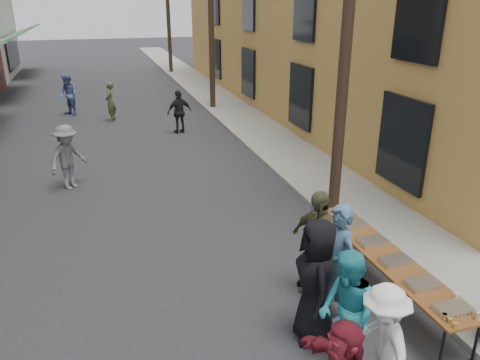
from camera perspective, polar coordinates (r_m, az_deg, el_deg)
ground at (r=7.94m, az=-7.18°, el=-16.52°), size 120.00×120.00×0.00m
sidewalk at (r=22.56m, az=-1.57°, el=8.93°), size 2.20×60.00×0.10m
utility_pole_near at (r=10.62m, az=13.05°, el=18.87°), size 0.26×0.26×9.00m
utility_pole_mid at (r=21.87m, az=-3.58°, el=20.27°), size 0.26×0.26×9.00m
utility_pole_far at (r=33.64m, az=-8.81°, el=20.39°), size 0.26×0.26×9.00m
serving_table at (r=8.51m, az=17.24°, el=-8.85°), size 0.70×4.00×0.75m
catering_tray_sausage at (r=7.41m, az=24.51°, el=-14.12°), size 0.50×0.33×0.08m
catering_tray_foil_b at (r=7.80m, az=21.40°, el=-11.70°), size 0.50×0.33×0.08m
catering_tray_buns at (r=8.26m, az=18.45°, el=-9.33°), size 0.50×0.33×0.08m
catering_tray_foil_d at (r=8.76m, az=15.85°, el=-7.21°), size 0.50×0.33×0.08m
catering_tray_buns_end at (r=9.28m, az=13.56°, el=-5.30°), size 0.50×0.33×0.08m
condiment_jar_a at (r=7.10m, az=24.73°, el=-15.80°), size 0.07×0.07×0.08m
condiment_jar_b at (r=7.16m, az=24.20°, el=-15.38°), size 0.07×0.07×0.08m
condiment_jar_c at (r=7.22m, az=23.67°, el=-14.97°), size 0.07×0.07×0.08m
cup_stack at (r=7.38m, az=27.03°, el=-14.55°), size 0.08×0.08×0.12m
guest_front_a at (r=7.07m, az=9.24°, el=-12.14°), size 0.79×1.06×1.97m
guest_front_b at (r=7.58m, az=11.72°, el=-9.84°), size 0.57×0.78×1.97m
guest_front_c at (r=6.72m, az=12.88°, el=-15.40°), size 0.73×0.91×1.78m
guest_front_d at (r=6.42m, az=16.94°, el=-18.53°), size 0.78×1.15×1.66m
guest_front_e at (r=8.10m, az=9.39°, el=-7.65°), size 0.83×1.23×1.94m
passerby_left at (r=13.34m, az=-20.25°, el=2.62°), size 1.28×1.26×1.77m
passerby_mid at (r=18.13m, az=-7.39°, el=8.23°), size 1.03×0.59×1.65m
passerby_right at (r=20.61m, az=-15.52°, el=9.20°), size 0.54×0.69×1.65m
passerby_far at (r=22.18m, az=-20.19°, el=9.68°), size 1.06×1.11×1.80m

